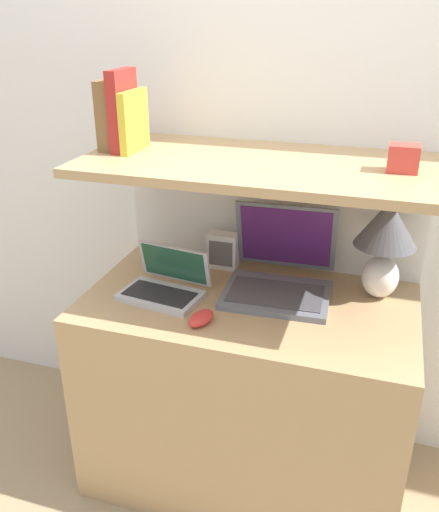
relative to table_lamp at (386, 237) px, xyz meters
The scene contains 13 objects.
wall_back 0.52m from the table_lamp, 153.37° to the left, with size 6.00×0.05×2.40m.
desk 0.72m from the table_lamp, 157.87° to the right, with size 1.08×0.60×0.74m.
back_riser 0.57m from the table_lamp, 158.71° to the left, with size 1.08×0.04×1.16m.
shelf 0.47m from the table_lamp, 166.91° to the right, with size 1.08×0.54×0.03m.
table_lamp is the anchor object (origin of this frame).
laptop_large 0.36m from the table_lamp, behind, with size 0.36×0.37×0.28m.
laptop_small 0.73m from the table_lamp, 163.07° to the right, with size 0.28×0.23×0.15m.
computer_mouse 0.64m from the table_lamp, 145.93° to the right, with size 0.08×0.11×0.04m.
router_box 0.58m from the table_lamp, behind, with size 0.11×0.06×0.13m.
book_brown 0.96m from the table_lamp, behind, with size 0.04×0.12×0.22m.
book_red 0.92m from the table_lamp, behind, with size 0.04×0.15×0.25m.
book_yellow 0.88m from the table_lamp, behind, with size 0.03×0.17×0.19m.
shelf_gadget 0.29m from the table_lamp, 79.74° to the right, with size 0.08×0.07×0.08m.
Camera 1 is at (0.38, -1.21, 1.61)m, focal length 38.00 mm.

